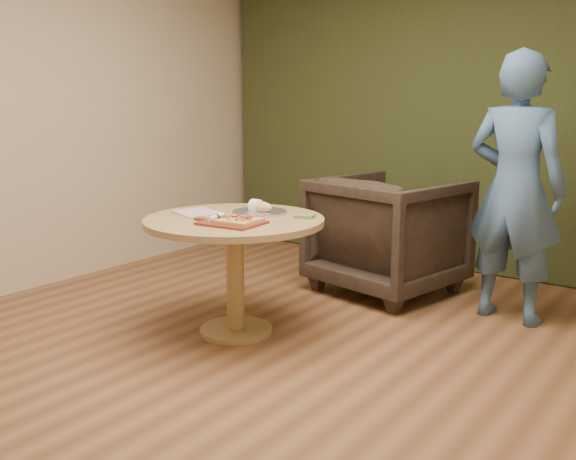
# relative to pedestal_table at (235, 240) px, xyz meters

# --- Properties ---
(room_shell) EXTENTS (5.04, 6.04, 2.84)m
(room_shell) POSITION_rel_pedestal_table_xyz_m (0.56, -0.53, 0.79)
(room_shell) COLOR brown
(room_shell) RESTS_ON ground
(curtain) EXTENTS (4.80, 0.14, 2.78)m
(curtain) POSITION_rel_pedestal_table_xyz_m (0.56, 2.37, 0.79)
(curtain) COLOR #283116
(curtain) RESTS_ON ground
(pedestal_table) EXTENTS (1.12, 1.12, 0.75)m
(pedestal_table) POSITION_rel_pedestal_table_xyz_m (0.00, 0.00, 0.00)
(pedestal_table) COLOR tan
(pedestal_table) RESTS_ON ground
(pizza_paddle) EXTENTS (0.46, 0.31, 0.01)m
(pizza_paddle) POSITION_rel_pedestal_table_xyz_m (0.11, -0.16, 0.15)
(pizza_paddle) COLOR maroon
(pizza_paddle) RESTS_ON pedestal_table
(flatbread_pizza) EXTENTS (0.24, 0.24, 0.04)m
(flatbread_pizza) POSITION_rel_pedestal_table_xyz_m (0.18, -0.16, 0.17)
(flatbread_pizza) COLOR #E5A159
(flatbread_pizza) RESTS_ON pizza_paddle
(cutlery_roll) EXTENTS (0.07, 0.20, 0.03)m
(cutlery_roll) POSITION_rel_pedestal_table_xyz_m (-0.00, -0.16, 0.17)
(cutlery_roll) COLOR white
(cutlery_roll) RESTS_ON pizza_paddle
(newspaper) EXTENTS (0.37, 0.34, 0.01)m
(newspaper) POSITION_rel_pedestal_table_xyz_m (-0.30, -0.02, 0.15)
(newspaper) COLOR white
(newspaper) RESTS_ON pedestal_table
(serving_tray) EXTENTS (0.36, 0.36, 0.02)m
(serving_tray) POSITION_rel_pedestal_table_xyz_m (0.02, 0.22, 0.15)
(serving_tray) COLOR silver
(serving_tray) RESTS_ON pedestal_table
(bread_roll) EXTENTS (0.19, 0.09, 0.09)m
(bread_roll) POSITION_rel_pedestal_table_xyz_m (0.02, 0.22, 0.18)
(bread_roll) COLOR #D8C083
(bread_roll) RESTS_ON serving_tray
(green_packet) EXTENTS (0.15, 0.13, 0.02)m
(green_packet) POSITION_rel_pedestal_table_xyz_m (0.35, 0.26, 0.15)
(green_packet) COLOR #59652D
(green_packet) RESTS_ON pedestal_table
(armchair) EXTENTS (1.12, 1.07, 0.99)m
(armchair) POSITION_rel_pedestal_table_xyz_m (0.36, 1.39, -0.11)
(armchair) COLOR black
(armchair) RESTS_ON ground
(person_standing) EXTENTS (0.68, 0.48, 1.79)m
(person_standing) POSITION_rel_pedestal_table_xyz_m (1.32, 1.30, 0.28)
(person_standing) COLOR #3C6088
(person_standing) RESTS_ON ground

